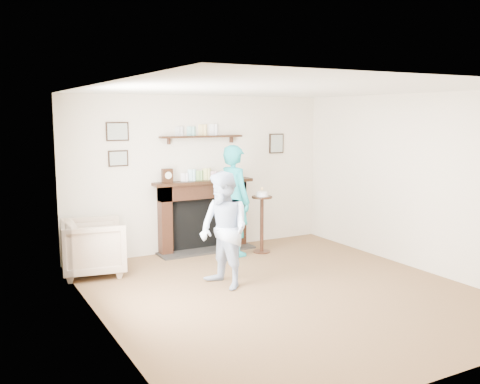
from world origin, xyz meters
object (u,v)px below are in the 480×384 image
at_px(armchair, 95,274).
at_px(man, 224,287).
at_px(woman, 235,254).
at_px(pedestal_table, 262,213).

bearing_deg(armchair, man, -126.63).
bearing_deg(man, armchair, -148.07).
bearing_deg(man, woman, 135.10).
relative_size(armchair, woman, 0.49).
distance_m(armchair, man, 1.91).
distance_m(woman, pedestal_table, 0.79).
height_order(armchair, man, man).
bearing_deg(armchair, woman, -80.69).
distance_m(man, woman, 1.63).
xyz_separation_m(man, pedestal_table, (1.32, 1.27, 0.64)).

